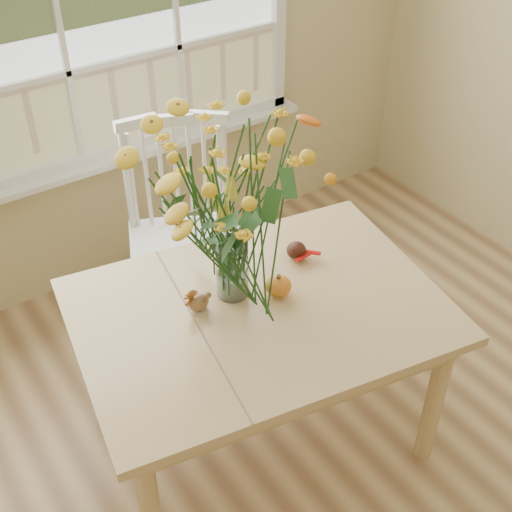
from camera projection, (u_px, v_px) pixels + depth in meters
wall_back at (56, 25)px, 2.88m from camera, size 4.00×0.02×2.70m
dining_table at (259, 326)px, 2.51m from camera, size 1.44×1.14×0.70m
windsor_chair at (181, 222)px, 3.09m from camera, size 0.62×0.61×1.03m
flower_vase at (230, 203)px, 2.27m from camera, size 0.55×0.55×0.66m
pumpkin at (278, 287)px, 2.49m from camera, size 0.10×0.10×0.07m
turkey_figurine at (199, 303)px, 2.41m from camera, size 0.08×0.06×0.10m
dark_gourd at (296, 251)px, 2.66m from camera, size 0.13×0.11×0.07m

